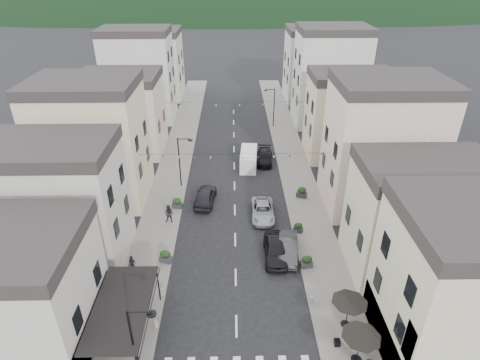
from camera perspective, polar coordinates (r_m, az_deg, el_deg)
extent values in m
cube|color=slate|center=(51.91, -9.15, 2.50)|extent=(4.00, 76.00, 0.12)
cube|color=slate|center=(51.94, 7.48, 2.65)|extent=(4.00, 76.00, 0.12)
cube|color=#C0BB99|center=(29.40, 29.98, -13.70)|extent=(10.00, 8.00, 10.00)
cube|color=black|center=(28.48, -16.50, -16.83)|extent=(3.60, 7.50, 0.15)
cube|color=black|center=(28.42, -12.68, -17.75)|extent=(0.34, 7.50, 0.99)
cylinder|color=black|center=(31.62, -11.51, -14.48)|extent=(0.10, 0.10, 3.20)
cube|color=beige|center=(36.27, -24.33, -3.68)|extent=(10.00, 7.00, 10.00)
cube|color=#262323|center=(33.84, -26.21, 4.18)|extent=(10.20, 7.14, 1.00)
cube|color=beige|center=(44.02, -20.12, 4.50)|extent=(10.00, 8.00, 12.00)
cube|color=#262323|center=(41.91, -21.66, 12.56)|extent=(10.20, 8.16, 1.00)
cube|color=#C6ACA0|center=(55.09, -16.33, 8.61)|extent=(10.00, 8.00, 9.50)
cube|color=#262323|center=(53.56, -17.13, 13.85)|extent=(10.20, 8.16, 1.00)
cube|color=#B8B7B2|center=(65.68, -14.10, 13.79)|extent=(10.00, 7.00, 13.00)
cube|color=#262323|center=(64.26, -14.89, 19.79)|extent=(10.20, 7.14, 1.00)
cube|color=#C0BB99|center=(77.32, -12.22, 15.50)|extent=(10.00, 9.00, 11.00)
cube|color=#262323|center=(76.17, -12.72, 19.88)|extent=(10.20, 9.18, 1.00)
cube|color=#C0BB99|center=(35.11, 23.85, -5.68)|extent=(10.00, 7.00, 9.00)
cube|color=#262323|center=(32.72, 25.58, 1.54)|extent=(10.20, 7.14, 1.00)
cube|color=#C6ACA0|center=(42.28, 19.30, 4.00)|extent=(10.00, 8.00, 12.50)
cube|color=#262323|center=(40.05, 20.90, 12.74)|extent=(10.20, 8.16, 1.00)
cube|color=beige|center=(53.26, 15.09, 8.36)|extent=(10.00, 7.00, 10.00)
cube|color=#262323|center=(51.64, 15.89, 14.05)|extent=(10.20, 7.14, 1.00)
cube|color=#B8B7B2|center=(63.79, 12.57, 13.75)|extent=(10.00, 8.00, 13.50)
cube|color=#262323|center=(62.31, 13.33, 20.16)|extent=(10.20, 8.16, 1.00)
cube|color=beige|center=(75.39, 10.52, 15.52)|extent=(10.00, 9.00, 11.50)
cube|color=#262323|center=(74.19, 10.98, 20.20)|extent=(10.20, 9.18, 1.00)
cylinder|color=black|center=(28.63, 16.44, -22.30)|extent=(0.06, 0.06, 2.30)
cone|color=black|center=(27.80, 16.77, -20.88)|extent=(2.50, 2.50, 0.55)
cylinder|color=black|center=(29.24, 16.20, -23.26)|extent=(0.70, 0.70, 0.04)
cylinder|color=black|center=(30.35, 14.96, -18.23)|extent=(0.06, 0.06, 2.30)
cone|color=black|center=(29.57, 15.25, -16.78)|extent=(2.50, 2.50, 0.55)
cylinder|color=black|center=(30.92, 14.77, -19.21)|extent=(0.70, 0.70, 0.04)
cylinder|color=black|center=(26.38, -14.89, -21.98)|extent=(0.14, 0.14, 6.00)
cylinder|color=black|center=(24.07, -14.11, -17.76)|extent=(1.40, 0.10, 0.10)
cylinder|color=black|center=(24.04, -12.48, -18.09)|extent=(0.56, 0.56, 0.08)
cylinder|color=black|center=(45.10, -8.59, 2.41)|extent=(0.14, 0.14, 6.00)
cylinder|color=black|center=(43.79, -7.96, 5.80)|extent=(1.40, 0.10, 0.10)
cylinder|color=black|center=(43.77, -7.10, 5.64)|extent=(0.56, 0.56, 0.08)
cylinder|color=black|center=(61.61, 4.85, 10.12)|extent=(0.14, 0.14, 6.00)
cylinder|color=black|center=(60.65, 4.29, 12.72)|extent=(1.40, 0.10, 0.10)
cylinder|color=black|center=(60.64, 3.66, 12.59)|extent=(0.56, 0.56, 0.08)
cylinder|color=gray|center=(30.74, -11.86, -19.30)|extent=(0.26, 0.26, 0.60)
cylinder|color=gray|center=(32.76, -10.98, -15.38)|extent=(0.26, 0.26, 0.60)
cylinder|color=gray|center=(32.11, 10.10, -16.41)|extent=(0.26, 0.26, 0.60)
cylinder|color=black|center=(39.78, -0.81, 3.75)|extent=(19.00, 0.02, 0.02)
cone|color=beige|center=(40.78, -13.16, 3.32)|extent=(0.28, 0.28, 0.24)
cone|color=navy|center=(40.52, -10.95, 3.25)|extent=(0.28, 0.28, 0.24)
cone|color=beige|center=(40.31, -8.72, 3.19)|extent=(0.28, 0.28, 0.24)
cone|color=navy|center=(40.15, -6.47, 3.14)|extent=(0.28, 0.28, 0.24)
cone|color=beige|center=(40.05, -4.21, 3.11)|extent=(0.28, 0.28, 0.24)
cone|color=navy|center=(40.00, -1.94, 3.11)|extent=(0.28, 0.28, 0.24)
cone|color=beige|center=(40.01, 0.33, 3.13)|extent=(0.28, 0.28, 0.24)
cone|color=navy|center=(40.06, 2.60, 3.18)|extent=(0.28, 0.28, 0.24)
cone|color=beige|center=(40.17, 4.86, 3.24)|extent=(0.28, 0.28, 0.24)
cone|color=navy|center=(40.34, 7.10, 3.33)|extent=(0.28, 0.28, 0.24)
cone|color=beige|center=(40.55, 9.33, 3.43)|extent=(0.28, 0.28, 0.24)
cone|color=navy|center=(40.83, 11.53, 3.54)|extent=(0.28, 0.28, 0.24)
cylinder|color=black|center=(54.65, -0.92, 11.02)|extent=(19.00, 0.02, 0.02)
cone|color=beige|center=(55.38, -10.12, 10.62)|extent=(0.28, 0.28, 0.24)
cone|color=navy|center=(55.19, -8.46, 10.59)|extent=(0.28, 0.28, 0.24)
cone|color=beige|center=(55.03, -6.79, 10.56)|extent=(0.28, 0.28, 0.24)
cone|color=navy|center=(54.92, -5.12, 10.54)|extent=(0.28, 0.28, 0.24)
cone|color=beige|center=(54.85, -3.44, 10.53)|extent=(0.28, 0.28, 0.24)
cone|color=navy|center=(54.81, -1.75, 10.53)|extent=(0.28, 0.28, 0.24)
cone|color=beige|center=(54.81, -0.07, 10.54)|extent=(0.28, 0.28, 0.24)
cone|color=navy|center=(54.85, 1.61, 10.57)|extent=(0.28, 0.28, 0.24)
cone|color=beige|center=(54.93, 3.29, 10.61)|extent=(0.28, 0.28, 0.24)
cone|color=navy|center=(55.05, 4.96, 10.67)|extent=(0.28, 0.28, 0.24)
cone|color=beige|center=(55.21, 6.63, 10.72)|extent=(0.28, 0.28, 0.24)
cone|color=navy|center=(55.42, 8.29, 10.78)|extent=(0.28, 0.28, 0.24)
imported|color=black|center=(35.51, 5.07, -9.81)|extent=(2.03, 4.93, 1.67)
imported|color=#2F2F32|center=(35.87, 6.81, -9.59)|extent=(2.20, 4.84, 1.54)
imported|color=#979A9F|center=(40.58, 3.25, -4.39)|extent=(2.34, 4.96, 1.37)
imported|color=black|center=(51.30, 3.48, 3.30)|extent=(2.36, 4.97, 1.40)
imported|color=black|center=(42.78, -4.97, -2.29)|extent=(2.49, 5.04, 1.65)
cube|color=white|center=(49.99, 1.23, 3.04)|extent=(2.33, 5.09, 2.07)
cube|color=white|center=(48.96, 1.22, 3.85)|extent=(2.16, 3.44, 0.52)
cylinder|color=black|center=(48.68, 0.17, 1.39)|extent=(0.31, 0.74, 0.72)
cylinder|color=black|center=(48.63, 2.11, 1.33)|extent=(0.31, 0.74, 0.72)
cylinder|color=black|center=(51.98, 0.39, 3.31)|extent=(0.31, 0.74, 0.72)
cylinder|color=black|center=(51.94, 2.22, 3.26)|extent=(0.31, 0.74, 0.72)
imported|color=black|center=(34.71, -15.07, -11.61)|extent=(0.66, 0.45, 1.78)
imported|color=#27212D|center=(39.90, -10.03, -4.78)|extent=(1.07, 0.91, 1.96)
cube|color=#323235|center=(35.67, -10.52, -11.01)|extent=(1.18, 0.92, 0.52)
ellipsoid|color=black|center=(35.31, -10.60, -10.30)|extent=(0.92, 0.58, 0.67)
cube|color=#2B2C2E|center=(42.38, -8.90, -3.61)|extent=(1.10, 0.70, 0.52)
ellipsoid|color=black|center=(42.08, -8.96, -2.96)|extent=(0.91, 0.58, 0.66)
cube|color=#313134|center=(35.07, 9.43, -11.73)|extent=(1.07, 0.67, 0.51)
ellipsoid|color=black|center=(34.71, 9.50, -11.04)|extent=(0.89, 0.57, 0.65)
cube|color=#2D2E30|center=(38.87, 8.24, -7.00)|extent=(1.01, 0.80, 0.45)
ellipsoid|color=black|center=(38.59, 8.30, -6.42)|extent=(0.78, 0.50, 0.57)
cube|color=#29292B|center=(44.20, 8.73, -2.08)|extent=(1.23, 0.98, 0.54)
ellipsoid|color=black|center=(43.90, 8.79, -1.41)|extent=(0.96, 0.61, 0.70)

